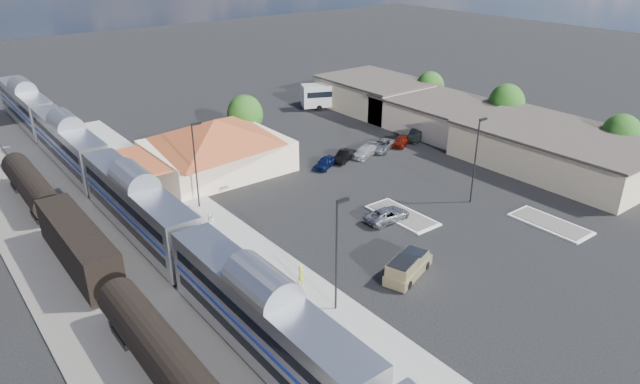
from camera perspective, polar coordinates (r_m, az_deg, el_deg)
ground at (r=53.25m, az=6.69°, el=-4.37°), size 280.00×280.00×0.00m
railbed at (r=49.66m, az=-18.14°, el=-7.74°), size 16.00×100.00×0.12m
platform at (r=51.06m, az=-7.89°, el=-5.67°), size 5.50×92.00×0.18m
passenger_train at (r=53.97m, az=-17.74°, el=-1.61°), size 3.00×104.00×5.55m
freight_cars at (r=51.20m, az=-22.99°, el=-5.10°), size 2.80×46.00×4.00m
station_depot at (r=67.52m, az=-10.37°, el=4.64°), size 18.35×12.24×6.20m
buildings_east at (r=80.73m, az=14.15°, el=6.91°), size 14.40×51.40×4.80m
traffic_island_south at (r=56.99m, az=8.20°, el=-2.31°), size 3.30×7.50×0.21m
traffic_island_north at (r=59.12m, az=22.04°, el=-2.94°), size 3.30×7.50×0.21m
lamp_plat_s at (r=40.33m, az=1.76°, el=-5.53°), size 1.08×0.25×9.00m
lamp_plat_n at (r=57.40m, az=-12.32°, el=3.27°), size 1.08×0.25×9.00m
lamp_lot at (r=59.53m, az=15.38°, el=3.72°), size 1.08×0.25×9.00m
tree_east_a at (r=76.32m, az=27.86°, el=5.08°), size 4.56×4.56×6.42m
tree_east_b at (r=83.62m, az=18.13°, el=8.43°), size 4.94×4.94×6.96m
tree_east_c at (r=92.00m, az=10.93°, el=10.27°), size 4.41×4.41×6.21m
tree_depot at (r=75.70m, az=-7.51°, el=7.69°), size 4.71×4.71×6.63m
pickup_truck at (r=47.18m, az=8.83°, el=-7.33°), size 5.70×3.59×1.85m
suv at (r=55.60m, az=6.73°, el=-2.29°), size 4.86×2.37×1.33m
coach_bus at (r=92.55m, az=1.97°, el=9.81°), size 12.19×7.38×3.91m
person_a at (r=45.21m, az=-1.91°, el=-8.22°), size 0.51×0.71×1.84m
person_b at (r=53.84m, az=-10.92°, el=-3.03°), size 0.84×0.99×1.79m
parked_car_a at (r=67.98m, az=0.51°, el=2.96°), size 4.15×3.14×1.32m
parked_car_b at (r=70.09m, az=2.41°, el=3.62°), size 4.30×2.99×1.34m
parked_car_c at (r=71.86m, az=4.53°, el=4.09°), size 4.94×3.28×1.33m
parked_car_d at (r=74.14m, az=6.22°, el=4.67°), size 5.22×4.12×1.32m
parked_car_e at (r=76.09m, az=8.13°, el=5.09°), size 4.21×3.11×1.33m
parked_car_f at (r=78.47m, az=9.63°, el=5.65°), size 4.81×3.29×1.50m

